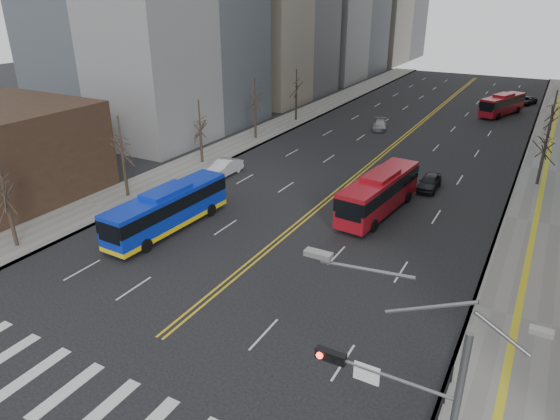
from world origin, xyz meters
name	(u,v)px	position (x,y,z in m)	size (l,w,h in m)	color
ground	(84,400)	(0.00, 0.00, 0.00)	(220.00, 220.00, 0.00)	black
sidewalk_right	(556,172)	(17.50, 45.00, 0.07)	(7.00, 130.00, 0.15)	gray
sidewalk_left	(268,131)	(-16.50, 45.00, 0.07)	(5.00, 130.00, 0.15)	gray
crosswalk	(84,400)	(0.00, 0.00, 0.01)	(26.70, 4.00, 0.01)	silver
centerline	(412,130)	(0.00, 55.00, 0.01)	(0.55, 100.00, 0.01)	gold
signal_mast	(409,400)	(13.77, 2.00, 4.86)	(5.37, 0.37, 9.39)	slate
pedestrian_railing	(438,415)	(14.30, 6.00, 0.82)	(0.06, 6.06, 1.02)	black
street_trees	(295,119)	(-7.18, 34.55, 4.87)	(35.20, 47.20, 7.60)	#2E251C
blue_bus	(168,208)	(-8.33, 15.66, 1.75)	(3.00, 11.53, 3.35)	#0C2BC2
red_bus_near	(379,191)	(4.78, 26.52, 1.94)	(3.61, 11.19, 3.49)	#A7111D
red_bus_far	(502,103)	(9.19, 69.88, 1.77)	(5.37, 10.07, 3.16)	#A7111D
car_white	(224,168)	(-11.74, 27.93, 0.77)	(1.64, 4.70, 1.55)	silver
car_dark_mid	(429,182)	(7.22, 33.96, 0.72)	(1.69, 4.21, 1.43)	black
car_silver	(380,125)	(-3.96, 53.06, 0.62)	(1.73, 4.27, 1.24)	#9F9FA4
car_dark_far	(526,101)	(11.78, 80.07, 0.62)	(2.07, 4.50, 1.25)	black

